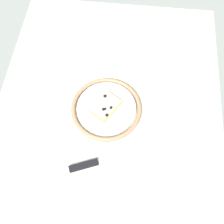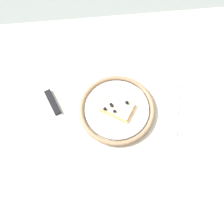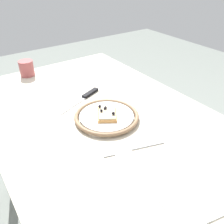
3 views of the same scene
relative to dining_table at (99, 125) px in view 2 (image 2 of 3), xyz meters
The scene contains 6 objects.
ground_plane 0.62m from the dining_table, ahead, with size 6.00×6.00×0.00m, color slate.
dining_table is the anchor object (origin of this frame).
plate 0.12m from the dining_table, behind, with size 0.24×0.24×0.02m.
pizza_slice_near 0.13m from the dining_table, behind, with size 0.12×0.11×0.03m.
knife 0.16m from the dining_table, 10.01° to the right, with size 0.11×0.23×0.01m.
fork 0.26m from the dining_table, behind, with size 0.08×0.20×0.00m.
Camera 2 is at (-0.01, 0.36, 1.56)m, focal length 47.65 mm.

